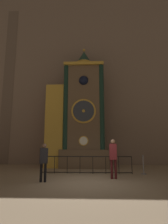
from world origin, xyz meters
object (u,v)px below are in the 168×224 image
at_px(visitor_far, 113,155).
at_px(stanchion_post, 144,168).
at_px(clock_tower, 78,115).
at_px(visitor_near, 44,159).

distance_m(visitor_far, stanchion_post, 2.26).
bearing_deg(visitor_far, stanchion_post, 46.53).
relative_size(clock_tower, stanchion_post, 8.74).
bearing_deg(clock_tower, visitor_near, -104.92).
xyz_separation_m(visitor_far, stanchion_post, (1.73, 1.24, -0.77)).
relative_size(visitor_near, visitor_far, 0.90).
relative_size(visitor_near, stanchion_post, 1.64).
bearing_deg(visitor_far, visitor_near, -155.39).
relative_size(clock_tower, visitor_near, 5.32).
bearing_deg(visitor_far, clock_tower, 129.29).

